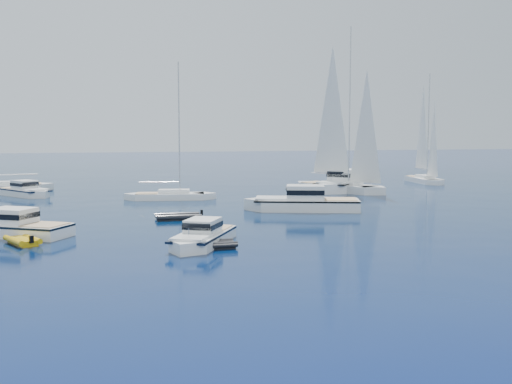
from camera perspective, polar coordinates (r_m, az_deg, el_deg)
The scene contains 13 objects.
ground at distance 25.58m, azimuth 14.46°, elevation -10.63°, with size 400.00×400.00×0.00m, color #081351.
motor_cruiser_left at distance 38.19m, azimuth -5.14°, elevation -5.06°, with size 2.48×8.09×2.12m, color white, non-canonical shape.
motor_cruiser_centre at distance 54.90m, azimuth 4.47°, elevation -1.77°, with size 3.45×11.28×2.96m, color silver, non-canonical shape.
motor_cruiser_far_l at distance 44.79m, azimuth -22.32°, elevation -3.87°, with size 2.87×9.40×2.47m, color white, non-canonical shape.
motor_cruiser_distant at distance 74.49m, azimuth 8.26°, elevation 0.16°, with size 3.89×12.71×3.34m, color white, non-canonical shape.
motor_cruiser_horizon at distance 71.83m, azimuth -21.10°, elevation -0.37°, with size 2.64×8.64×2.27m, color white, non-canonical shape.
sailboat_centre at distance 64.38m, azimuth -8.17°, elevation -0.71°, with size 2.66×10.22×15.02m, color white, non-canonical shape.
sailboat_sails_r at distance 73.02m, azimuth 7.93°, elevation 0.05°, with size 3.56×13.71×20.15m, color silver, non-canonical shape.
sailboat_far_l at distance 79.16m, azimuth -22.80°, elevation 0.09°, with size 3.09×11.88×17.46m, color silver, non-canonical shape.
sailboat_sails_far at distance 88.57m, azimuth 15.69°, elevation 0.88°, with size 2.80×10.78×15.84m, color white, non-canonical shape.
tender_yellow at distance 41.21m, azimuth -21.35°, elevation -4.64°, with size 1.78×3.15×0.95m, color gold, non-canonical shape.
tender_grey_near at distance 37.04m, azimuth -4.24°, elevation -5.39°, with size 1.77×3.13×0.95m, color black, non-canonical shape.
tender_grey_far at distance 49.51m, azimuth -7.42°, elevation -2.61°, with size 2.11×3.88×0.95m, color black, non-canonical shape.
Camera 1 is at (-12.21, -21.33, 7.11)m, focal length 41.97 mm.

